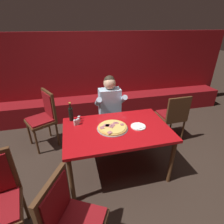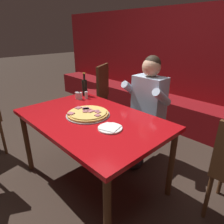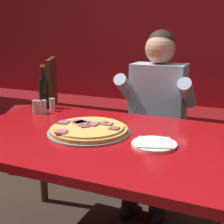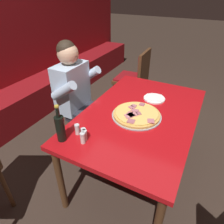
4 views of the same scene
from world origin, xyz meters
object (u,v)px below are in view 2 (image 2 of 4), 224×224
object	(u,v)px
dining_chair_side_aisle	(96,91)
shaker_black_pepper	(77,96)
shaker_oregano	(79,96)
main_dining_table	(91,124)
pizza	(88,114)
beer_bottle	(85,87)
plate_white_paper	(110,128)
shaker_red_pepper_flakes	(81,96)
diner_seated_blue_shirt	(144,106)
shaker_parmesan	(86,95)

from	to	relation	value
dining_chair_side_aisle	shaker_black_pepper	bearing A→B (deg)	-54.56
shaker_oregano	dining_chair_side_aisle	world-z (taller)	dining_chair_side_aisle
main_dining_table	pizza	world-z (taller)	pizza
shaker_oregano	beer_bottle	bearing A→B (deg)	116.10
shaker_black_pepper	dining_chair_side_aisle	xyz separation A→B (m)	(-0.52, 0.73, -0.19)
plate_white_paper	shaker_red_pepper_flakes	distance (m)	0.86
plate_white_paper	diner_seated_blue_shirt	world-z (taller)	diner_seated_blue_shirt
pizza	shaker_oregano	distance (m)	0.52
beer_bottle	dining_chair_side_aisle	size ratio (longest dim) A/B	0.28
shaker_black_pepper	main_dining_table	bearing A→B (deg)	-21.73
pizza	shaker_black_pepper	bearing A→B (deg)	156.85
pizza	shaker_red_pepper_flakes	distance (m)	0.51
beer_bottle	dining_chair_side_aisle	bearing A→B (deg)	129.69
pizza	dining_chair_side_aisle	bearing A→B (deg)	137.20
plate_white_paper	beer_bottle	bearing A→B (deg)	155.49
plate_white_paper	dining_chair_side_aisle	distance (m)	1.71
dining_chair_side_aisle	main_dining_table	bearing A→B (deg)	-41.44
pizza	dining_chair_side_aisle	size ratio (longest dim) A/B	0.42
shaker_parmesan	diner_seated_blue_shirt	world-z (taller)	diner_seated_blue_shirt
shaker_oregano	shaker_black_pepper	bearing A→B (deg)	-170.66
main_dining_table	shaker_oregano	xyz separation A→B (m)	(-0.53, 0.23, 0.11)
diner_seated_blue_shirt	dining_chair_side_aisle	xyz separation A→B (m)	(-1.16, 0.23, -0.10)
shaker_parmesan	shaker_oregano	bearing A→B (deg)	-110.74
main_dining_table	plate_white_paper	world-z (taller)	plate_white_paper
shaker_parmesan	diner_seated_blue_shirt	size ratio (longest dim) A/B	0.07
shaker_oregano	dining_chair_side_aisle	distance (m)	0.93
beer_bottle	shaker_red_pepper_flakes	world-z (taller)	beer_bottle
shaker_oregano	diner_seated_blue_shirt	size ratio (longest dim) A/B	0.07
shaker_parmesan	dining_chair_side_aisle	world-z (taller)	dining_chair_side_aisle
diner_seated_blue_shirt	main_dining_table	bearing A→B (deg)	-96.61
shaker_red_pepper_flakes	shaker_oregano	world-z (taller)	same
pizza	beer_bottle	world-z (taller)	beer_bottle
main_dining_table	shaker_parmesan	bearing A→B (deg)	147.39
shaker_parmesan	dining_chair_side_aisle	xyz separation A→B (m)	(-0.58, 0.64, -0.19)
plate_white_paper	diner_seated_blue_shirt	distance (m)	0.79
plate_white_paper	shaker_red_pepper_flakes	world-z (taller)	shaker_red_pepper_flakes
shaker_red_pepper_flakes	shaker_parmesan	size ratio (longest dim) A/B	1.00
plate_white_paper	dining_chair_side_aisle	bearing A→B (deg)	144.48
beer_bottle	shaker_black_pepper	bearing A→B (deg)	-74.50
shaker_red_pepper_flakes	shaker_oregano	bearing A→B (deg)	-128.82
shaker_parmesan	shaker_black_pepper	distance (m)	0.11
beer_bottle	shaker_red_pepper_flakes	xyz separation A→B (m)	(0.09, -0.13, -0.07)
pizza	dining_chair_side_aisle	xyz separation A→B (m)	(-1.02, 0.94, -0.17)
main_dining_table	shaker_oregano	bearing A→B (deg)	156.67
shaker_red_pepper_flakes	dining_chair_side_aisle	size ratio (longest dim) A/B	0.08
plate_white_paper	shaker_parmesan	xyz separation A→B (m)	(-0.80, 0.35, 0.03)
shaker_black_pepper	diner_seated_blue_shirt	world-z (taller)	diner_seated_blue_shirt
shaker_red_pepper_flakes	shaker_parmesan	world-z (taller)	same
beer_bottle	shaker_black_pepper	xyz separation A→B (m)	(0.04, -0.16, -0.07)
beer_bottle	shaker_oregano	size ratio (longest dim) A/B	3.40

